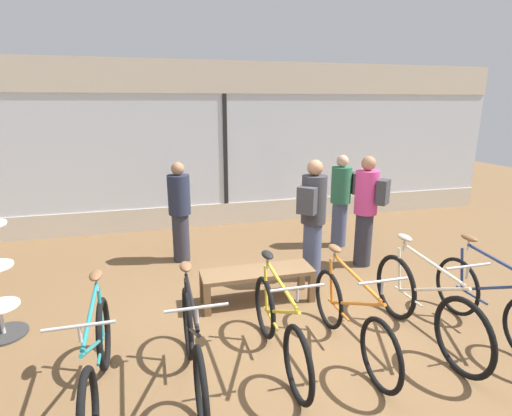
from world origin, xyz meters
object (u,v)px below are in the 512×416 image
customer_mid_floor (313,217)px  customer_by_window (367,208)px  display_bench (257,276)px  customer_near_bench (180,210)px  bicycle_far_left (97,364)px  customer_near_rack (342,198)px  bicycle_right (425,306)px  bicycle_left (193,348)px  bicycle_center_left (279,328)px  bicycle_center_right (351,319)px  bicycle_far_right (490,302)px

customer_mid_floor → customer_by_window: bearing=14.7°
display_bench → customer_near_bench: bearing=116.4°
bicycle_far_left → customer_near_rack: bearing=39.0°
bicycle_right → customer_near_rack: (0.48, 2.88, 0.45)m
display_bench → bicycle_right: bearing=-41.4°
bicycle_left → display_bench: bearing=55.4°
bicycle_left → customer_by_window: customer_by_window is taller
display_bench → customer_near_rack: size_ratio=0.88×
bicycle_left → bicycle_center_left: bicycle_left is taller
bicycle_center_right → display_bench: 1.40m
bicycle_center_right → customer_near_bench: customer_near_bench is taller
bicycle_center_left → customer_near_bench: customer_near_bench is taller
bicycle_left → customer_by_window: (2.84, 2.08, 0.52)m
bicycle_far_right → customer_near_rack: 3.02m
bicycle_far_left → bicycle_center_left: bicycle_far_left is taller
bicycle_far_left → bicycle_far_right: (3.93, -0.01, 0.01)m
bicycle_center_left → bicycle_center_right: size_ratio=0.97×
customer_near_rack → customer_by_window: customer_by_window is taller
bicycle_center_right → display_bench: bearing=116.0°
customer_near_bench → bicycle_far_left: bearing=-107.3°
bicycle_center_right → customer_by_window: size_ratio=1.01×
display_bench → bicycle_far_right: bearing=-32.0°
bicycle_far_right → customer_by_window: bearing=98.4°
bicycle_center_left → customer_near_rack: (2.05, 2.83, 0.48)m
bicycle_far_left → bicycle_right: 3.18m
bicycle_left → display_bench: size_ratio=1.22×
bicycle_far_right → bicycle_left: bearing=-179.9°
bicycle_left → display_bench: (0.95, 1.38, -0.04)m
bicycle_left → bicycle_center_right: size_ratio=1.00×
bicycle_far_left → customer_near_bench: 3.16m
bicycle_left → customer_mid_floor: (1.86, 1.83, 0.53)m
customer_by_window → customer_mid_floor: customer_mid_floor is taller
bicycle_center_left → customer_near_rack: size_ratio=1.03×
bicycle_center_left → customer_by_window: size_ratio=0.98×
display_bench → customer_by_window: (1.89, 0.71, 0.56)m
display_bench → bicycle_far_left: bearing=-141.8°
display_bench → customer_by_window: size_ratio=0.83×
bicycle_far_left → customer_mid_floor: (2.64, 1.81, 0.55)m
display_bench → customer_near_rack: 2.56m
bicycle_right → customer_by_window: customer_by_window is taller
customer_near_bench → customer_mid_floor: bearing=-34.4°
bicycle_far_left → bicycle_left: 0.78m
bicycle_far_left → customer_mid_floor: size_ratio=1.02×
bicycle_far_left → bicycle_left: bearing=-0.9°
customer_by_window → bicycle_center_right: bearing=-122.9°
bicycle_center_left → bicycle_far_right: bicycle_far_right is taller
customer_near_rack → customer_near_bench: 2.73m
bicycle_center_left → customer_mid_floor: size_ratio=0.96×
bicycle_far_left → customer_near_bench: size_ratio=1.10×
bicycle_right → customer_mid_floor: 1.88m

